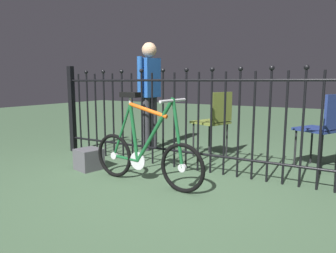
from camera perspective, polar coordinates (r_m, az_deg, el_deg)
name	(u,v)px	position (r m, az deg, el deg)	size (l,w,h in m)	color
ground_plane	(169,187)	(2.95, 0.18, -11.26)	(20.00, 20.00, 0.00)	#405C40
iron_fence	(192,117)	(3.37, 4.48, 1.81)	(3.97, 0.07, 1.21)	black
bicycle	(145,153)	(2.95, -4.31, -4.92)	(1.29, 0.40, 0.89)	black
chair_olive	(215,118)	(3.98, 8.87, 1.62)	(0.50, 0.50, 0.86)	black
chair_navy	(325,124)	(3.78, 27.46, 0.37)	(0.53, 0.53, 0.86)	black
person_visitor	(150,87)	(4.39, -3.50, 7.37)	(0.22, 0.47, 1.54)	#2D2D33
display_crate	(89,159)	(3.59, -14.72, -5.97)	(0.26, 0.26, 0.24)	#4C4C51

